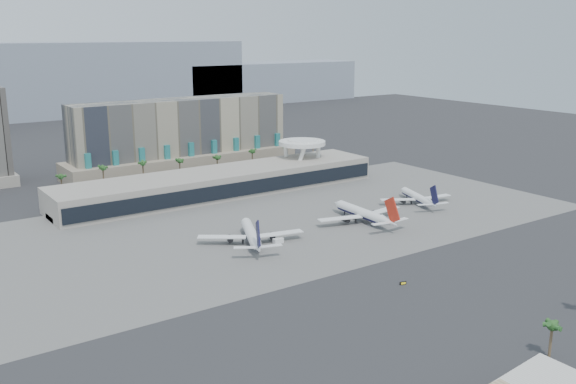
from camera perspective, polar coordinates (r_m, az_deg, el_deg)
ground at (r=240.66m, az=6.91°, el=-5.47°), size 900.00×900.00×0.00m
apron_pad at (r=281.90m, az=-0.52°, el=-2.42°), size 260.00×130.00×0.06m
mountain_ridge at (r=665.20m, az=-19.23°, el=8.99°), size 680.00×60.00×70.00m
hotel at (r=384.47m, az=-9.38°, el=4.42°), size 140.00×30.00×42.00m
terminal at (r=325.55m, az=-5.97°, el=0.94°), size 170.00×32.50×14.50m
saucer_structure at (r=357.19m, az=1.26°, el=4.14°), size 26.00×26.00×21.89m
palm_row at (r=358.32m, az=-7.73°, el=2.75°), size 157.80×2.80×13.10m
airliner_left at (r=249.41m, az=-3.27°, el=-3.77°), size 39.24×40.41×14.90m
airliner_centre at (r=278.69m, az=6.70°, el=-1.89°), size 43.20×44.54×15.37m
airliner_right at (r=311.84m, az=11.44°, el=-0.47°), size 35.03×36.23×12.99m
service_vehicle_a at (r=250.17m, az=-0.88°, el=-4.35°), size 4.11×2.04×2.00m
service_vehicle_b at (r=278.77m, az=8.35°, el=-2.58°), size 3.81×2.67×1.79m
taxiway_sign at (r=214.04m, az=10.19°, el=-7.98°), size 2.37×0.91×1.08m
near_palm_a at (r=177.38m, az=22.40°, el=-11.33°), size 6.00×6.00×10.00m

